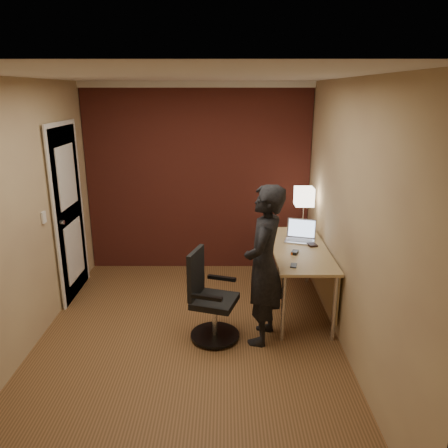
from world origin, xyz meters
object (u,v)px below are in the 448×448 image
Objects in this scene: mouse at (295,252)px; person at (264,265)px; wallet at (312,245)px; desk at (305,258)px; office_chair at (209,301)px; desk_lamp at (304,197)px; laptop at (301,235)px; phone at (294,265)px.

person is (-0.37, -0.46, 0.04)m from mouse.
person reaches higher than mouse.
mouse reaches higher than wallet.
person is at bearing -128.48° from desk.
wallet is 0.12× the size of office_chair.
desk_lamp is at bearing 83.97° from desk.
office_chair is at bearing -148.33° from wallet.
office_chair is at bearing -138.97° from laptop.
desk_lamp is 0.34× the size of person.
office_chair is at bearing -159.30° from phone.
mouse is at bearing -104.84° from desk_lamp.
mouse is 0.11× the size of office_chair.
phone is at bearing 7.52° from office_chair.
laptop is 1.42m from office_chair.
phone is 0.66m from wallet.
desk_lamp reaches higher than laptop.
person is at bearing -1.87° from office_chair.
phone is at bearing -112.11° from desk.
laptop is 3.54× the size of wallet.
desk_lamp reaches higher than desk.
person reaches higher than phone.
desk is 13.04× the size of phone.
mouse is 1.06m from office_chair.
person is at bearing -105.60° from mouse.
wallet is at bearing 34.26° from desk.
mouse is at bearing 158.61° from person.
mouse is at bearing 26.34° from office_chair.
mouse is 0.34m from wallet.
wallet is (0.08, 0.05, 0.14)m from desk.
phone is (-0.22, -0.53, 0.13)m from desk.
phone is at bearing -77.34° from mouse.
desk_lamp is at bearing 77.10° from laptop.
mouse is 0.91× the size of wallet.
laptop reaches higher than phone.
phone is (-0.06, -0.33, -0.01)m from mouse.
person is (-0.50, -0.91, -0.01)m from laptop.
office_chair is at bearing -131.08° from desk_lamp.
laptop reaches higher than wallet.
wallet is 0.93m from person.
desk_lamp is 1.37× the size of laptop.
desk_lamp is (0.07, 0.64, 0.55)m from desk.
desk_lamp is 1.86m from office_chair.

